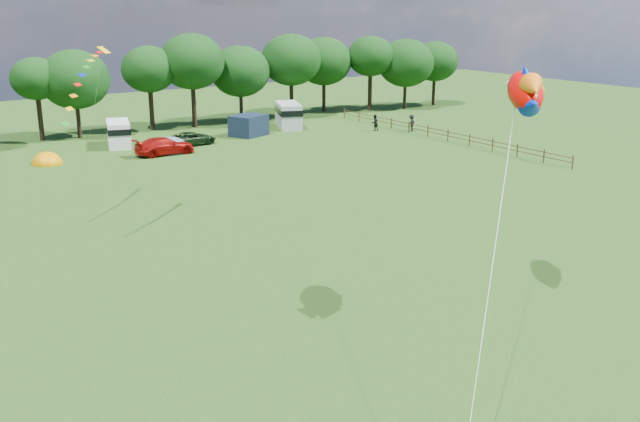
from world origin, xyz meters
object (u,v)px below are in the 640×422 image
car_c (165,146)px  campervan_d (288,114)px  car_d (192,138)px  tent_orange (47,164)px  tent_greyblue (171,151)px  fish_kite (526,92)px  walker_a (375,123)px  walker_b (411,123)px  campervan_c (119,133)px

car_c → campervan_d: size_ratio=0.88×
car_c → car_d: bearing=-54.8°
tent_orange → tent_greyblue: tent_greyblue is taller
tent_greyblue → fish_kite: bearing=-90.4°
walker_a → walker_b: 3.96m
campervan_d → tent_greyblue: (-16.15, -5.31, -1.43)m
car_c → fish_kite: 41.76m
fish_kite → walker_a: fish_kite is taller
car_d → campervan_c: bearing=55.3°
car_d → tent_greyblue: size_ratio=1.21×
tent_orange → campervan_d: bearing=9.4°
car_c → walker_a: size_ratio=3.00×
campervan_d → walker_a: (6.67, -7.08, -0.57)m
walker_a → campervan_c: bearing=-20.7°
car_c → campervan_d: (17.13, 6.42, 0.66)m
tent_greyblue → fish_kite: fish_kite is taller
campervan_c → fish_kite: fish_kite is taller
car_d → walker_b: bearing=-108.5°
campervan_c → tent_greyblue: bearing=-133.4°
tent_orange → fish_kite: fish_kite is taller
car_c → walker_b: walker_b is taller
walker_b → walker_a: bearing=-55.7°
fish_kite → walker_b: 46.84m
fish_kite → walker_a: (23.12, 40.12, -8.89)m
tent_greyblue → campervan_c: bearing=120.9°
car_d → walker_a: 20.17m
car_d → campervan_d: (13.21, 3.64, 0.79)m
campervan_d → walker_b: size_ratio=3.34×
campervan_d → walker_a: campervan_d is taller
walker_a → walker_b: walker_b is taller
car_d → tent_orange: (-13.91, -0.85, -0.64)m
fish_kite → car_d: bearing=33.7°
campervan_d → tent_greyblue: 17.06m
walker_b → car_d: bearing=-33.0°
tent_orange → car_c: bearing=-10.9°
car_c → walker_b: bearing=-96.5°
tent_orange → walker_b: bearing=-7.7°
walker_a → tent_orange: bearing=-10.0°
campervan_c → walker_b: size_ratio=2.96×
campervan_d → tent_orange: 27.52m
car_c → walker_a: 23.81m
fish_kite → car_c: bearing=38.9°
campervan_d → tent_orange: (-27.12, -4.50, -1.43)m
car_c → walker_a: walker_a is taller
campervan_d → tent_greyblue: bearing=130.4°
campervan_c → campervan_d: size_ratio=0.89×
campervan_c → walker_b: 30.60m
campervan_c → tent_greyblue: size_ratio=1.33×
campervan_d → fish_kite: (-16.45, -47.20, 8.32)m
campervan_d → tent_greyblue: campervan_d is taller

